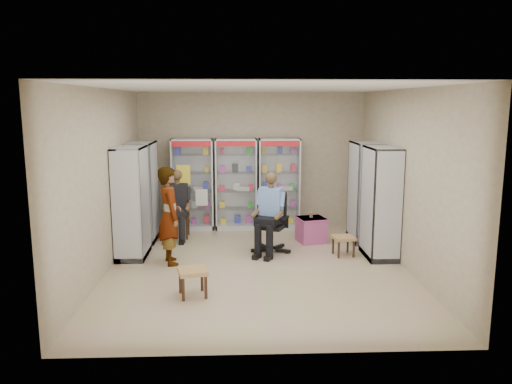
{
  "coord_description": "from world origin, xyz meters",
  "views": [
    {
      "loc": [
        -0.35,
        -8.15,
        2.76
      ],
      "look_at": [
        0.01,
        0.7,
        1.18
      ],
      "focal_mm": 35.0,
      "sensor_mm": 36.0,
      "label": 1
    }
  ],
  "objects_px": {
    "cabinet_back_right": "(279,184)",
    "woven_stool_b": "(193,282)",
    "cabinet_right_far": "(365,192)",
    "office_chair": "(271,223)",
    "seated_shopkeeper": "(271,215)",
    "wooden_chair": "(179,215)",
    "cabinet_left_near": "(132,203)",
    "pink_trunk": "(311,230)",
    "cabinet_back_left": "(193,184)",
    "standing_man": "(170,216)",
    "cabinet_left_far": "(143,192)",
    "cabinet_right_near": "(380,203)",
    "cabinet_back_mid": "(236,184)",
    "woven_stool_a": "(343,246)"
  },
  "relations": [
    {
      "from": "pink_trunk",
      "to": "cabinet_back_right",
      "type": "bearing_deg",
      "value": 115.28
    },
    {
      "from": "wooden_chair",
      "to": "office_chair",
      "type": "xyz_separation_m",
      "value": [
        1.85,
        -1.1,
        0.09
      ]
    },
    {
      "from": "cabinet_back_right",
      "to": "cabinet_right_near",
      "type": "relative_size",
      "value": 1.0
    },
    {
      "from": "cabinet_back_mid",
      "to": "cabinet_right_near",
      "type": "bearing_deg",
      "value": -40.84
    },
    {
      "from": "office_chair",
      "to": "seated_shopkeeper",
      "type": "relative_size",
      "value": 0.79
    },
    {
      "from": "woven_stool_a",
      "to": "woven_stool_b",
      "type": "distance_m",
      "value": 3.19
    },
    {
      "from": "pink_trunk",
      "to": "standing_man",
      "type": "relative_size",
      "value": 0.3
    },
    {
      "from": "cabinet_back_left",
      "to": "wooden_chair",
      "type": "height_order",
      "value": "cabinet_back_left"
    },
    {
      "from": "cabinet_back_mid",
      "to": "cabinet_left_far",
      "type": "distance_m",
      "value": 2.1
    },
    {
      "from": "seated_shopkeeper",
      "to": "standing_man",
      "type": "xyz_separation_m",
      "value": [
        -1.8,
        -0.56,
        0.14
      ]
    },
    {
      "from": "cabinet_right_near",
      "to": "cabinet_left_near",
      "type": "xyz_separation_m",
      "value": [
        -4.46,
        0.2,
        0.0
      ]
    },
    {
      "from": "cabinet_right_far",
      "to": "pink_trunk",
      "type": "relative_size",
      "value": 3.87
    },
    {
      "from": "cabinet_left_far",
      "to": "seated_shopkeeper",
      "type": "bearing_deg",
      "value": 69.32
    },
    {
      "from": "cabinet_right_far",
      "to": "wooden_chair",
      "type": "distance_m",
      "value": 3.84
    },
    {
      "from": "office_chair",
      "to": "woven_stool_a",
      "type": "distance_m",
      "value": 1.4
    },
    {
      "from": "cabinet_left_far",
      "to": "seated_shopkeeper",
      "type": "height_order",
      "value": "cabinet_left_far"
    },
    {
      "from": "office_chair",
      "to": "woven_stool_b",
      "type": "height_order",
      "value": "office_chair"
    },
    {
      "from": "wooden_chair",
      "to": "standing_man",
      "type": "xyz_separation_m",
      "value": [
        0.05,
        -1.72,
        0.38
      ]
    },
    {
      "from": "cabinet_back_right",
      "to": "woven_stool_b",
      "type": "xyz_separation_m",
      "value": [
        -1.59,
        -3.97,
        -0.8
      ]
    },
    {
      "from": "cabinet_back_right",
      "to": "cabinet_right_far",
      "type": "height_order",
      "value": "same"
    },
    {
      "from": "cabinet_left_near",
      "to": "pink_trunk",
      "type": "distance_m",
      "value": 3.57
    },
    {
      "from": "woven_stool_b",
      "to": "standing_man",
      "type": "distance_m",
      "value": 1.74
    },
    {
      "from": "cabinet_back_left",
      "to": "seated_shopkeeper",
      "type": "bearing_deg",
      "value": -49.71
    },
    {
      "from": "cabinet_back_left",
      "to": "cabinet_back_mid",
      "type": "bearing_deg",
      "value": 0.0
    },
    {
      "from": "seated_shopkeeper",
      "to": "cabinet_back_left",
      "type": "bearing_deg",
      "value": 154.61
    },
    {
      "from": "wooden_chair",
      "to": "seated_shopkeeper",
      "type": "height_order",
      "value": "seated_shopkeeper"
    },
    {
      "from": "pink_trunk",
      "to": "woven_stool_a",
      "type": "bearing_deg",
      "value": -64.51
    },
    {
      "from": "cabinet_back_left",
      "to": "woven_stool_b",
      "type": "xyz_separation_m",
      "value": [
        0.31,
        -3.97,
        -0.8
      ]
    },
    {
      "from": "cabinet_back_right",
      "to": "office_chair",
      "type": "height_order",
      "value": "cabinet_back_right"
    },
    {
      "from": "cabinet_left_near",
      "to": "pink_trunk",
      "type": "height_order",
      "value": "cabinet_left_near"
    },
    {
      "from": "cabinet_back_right",
      "to": "pink_trunk",
      "type": "distance_m",
      "value": 1.51
    },
    {
      "from": "wooden_chair",
      "to": "office_chair",
      "type": "bearing_deg",
      "value": -30.86
    },
    {
      "from": "cabinet_right_far",
      "to": "cabinet_left_far",
      "type": "height_order",
      "value": "same"
    },
    {
      "from": "cabinet_left_far",
      "to": "pink_trunk",
      "type": "xyz_separation_m",
      "value": [
        3.39,
        -0.25,
        -0.75
      ]
    },
    {
      "from": "cabinet_right_near",
      "to": "cabinet_left_far",
      "type": "distance_m",
      "value": 4.65
    },
    {
      "from": "pink_trunk",
      "to": "cabinet_right_far",
      "type": "bearing_deg",
      "value": 2.67
    },
    {
      "from": "wooden_chair",
      "to": "cabinet_right_far",
      "type": "bearing_deg",
      "value": -6.04
    },
    {
      "from": "cabinet_left_near",
      "to": "cabinet_back_left",
      "type": "bearing_deg",
      "value": 155.39
    },
    {
      "from": "cabinet_right_far",
      "to": "cabinet_right_near",
      "type": "relative_size",
      "value": 1.0
    },
    {
      "from": "cabinet_back_right",
      "to": "standing_man",
      "type": "relative_size",
      "value": 1.18
    },
    {
      "from": "cabinet_back_left",
      "to": "seated_shopkeeper",
      "type": "distance_m",
      "value": 2.49
    },
    {
      "from": "standing_man",
      "to": "cabinet_left_far",
      "type": "bearing_deg",
      "value": 7.61
    },
    {
      "from": "seated_shopkeeper",
      "to": "woven_stool_b",
      "type": "xyz_separation_m",
      "value": [
        -1.29,
        -2.09,
        -0.51
      ]
    },
    {
      "from": "cabinet_back_mid",
      "to": "cabinet_right_near",
      "type": "distance_m",
      "value": 3.41
    },
    {
      "from": "cabinet_right_far",
      "to": "office_chair",
      "type": "bearing_deg",
      "value": 110.0
    },
    {
      "from": "cabinet_back_left",
      "to": "cabinet_left_far",
      "type": "height_order",
      "value": "same"
    },
    {
      "from": "cabinet_back_mid",
      "to": "cabinet_right_near",
      "type": "xyz_separation_m",
      "value": [
        2.58,
        -2.23,
        0.0
      ]
    },
    {
      "from": "cabinet_back_left",
      "to": "cabinet_left_near",
      "type": "xyz_separation_m",
      "value": [
        -0.93,
        -2.03,
        0.0
      ]
    },
    {
      "from": "cabinet_back_left",
      "to": "cabinet_left_far",
      "type": "xyz_separation_m",
      "value": [
        -0.93,
        -0.93,
        0.0
      ]
    },
    {
      "from": "cabinet_right_far",
      "to": "cabinet_back_right",
      "type": "bearing_deg",
      "value": 55.27
    }
  ]
}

